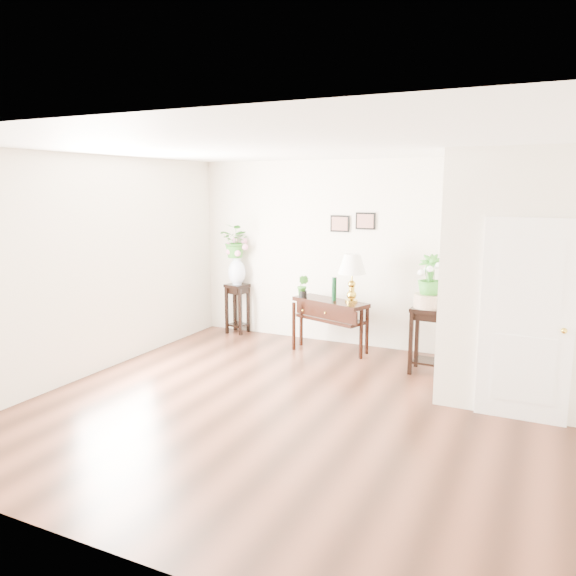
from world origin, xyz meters
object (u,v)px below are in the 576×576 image
Objects in this scene: table_lamp at (352,278)px; plant_stand_a at (237,309)px; console_table at (330,326)px; plant_stand_b at (427,340)px.

plant_stand_a is (-2.11, 0.36, -0.72)m from table_lamp.
console_table is 1.82m from plant_stand_a.
plant_stand_a is at bearing 168.04° from plant_stand_b.
console_table is 1.34× the size of plant_stand_b.
plant_stand_a is (-1.79, 0.36, 0.02)m from console_table.
plant_stand_b is at bearing -15.76° from table_lamp.
plant_stand_a is 3.34m from plant_stand_b.
table_lamp is at bearing 164.24° from plant_stand_b.
plant_stand_b reaches higher than console_table.
plant_stand_a is 0.94× the size of plant_stand_b.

